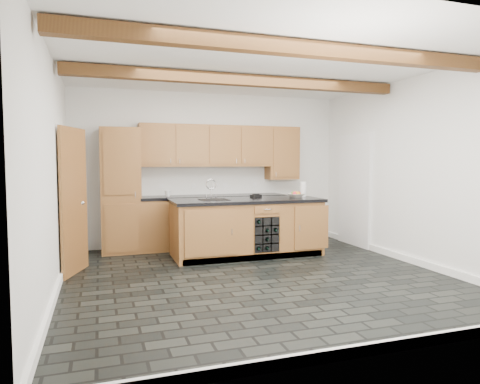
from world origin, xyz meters
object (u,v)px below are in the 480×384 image
(island, at_px, (247,227))
(kitchen_scale, at_px, (256,196))
(paper_towel, at_px, (303,189))
(fruit_bowl, at_px, (296,195))

(island, height_order, kitchen_scale, kitchen_scale)
(paper_towel, bearing_deg, island, -169.67)
(kitchen_scale, height_order, paper_towel, paper_towel)
(kitchen_scale, xyz_separation_m, fruit_bowl, (0.63, -0.26, 0.00))
(fruit_bowl, bearing_deg, kitchen_scale, 157.75)
(paper_towel, bearing_deg, fruit_bowl, -142.52)
(island, height_order, fruit_bowl, fruit_bowl)
(fruit_bowl, xyz_separation_m, paper_towel, (0.22, 0.17, 0.09))
(kitchen_scale, bearing_deg, fruit_bowl, -45.43)
(island, xyz_separation_m, fruit_bowl, (0.89, 0.03, 0.50))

